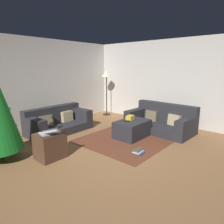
{
  "coord_description": "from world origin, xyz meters",
  "views": [
    {
      "loc": [
        -2.85,
        -2.5,
        1.8
      ],
      "look_at": [
        0.63,
        0.54,
        0.75
      ],
      "focal_mm": 32.49,
      "sensor_mm": 36.0,
      "label": 1
    }
  ],
  "objects_px": {
    "ottoman": "(132,129)",
    "laptop": "(50,131)",
    "corner_lamp": "(106,77)",
    "couch_left": "(57,122)",
    "book_stack": "(138,152)",
    "gift_box": "(130,118)",
    "tv_remote": "(127,121)",
    "side_table": "(50,146)",
    "couch_right": "(161,121)"
  },
  "relations": [
    {
      "from": "ottoman",
      "to": "laptop",
      "type": "relative_size",
      "value": 1.81
    },
    {
      "from": "laptop",
      "to": "corner_lamp",
      "type": "height_order",
      "value": "corner_lamp"
    },
    {
      "from": "couch_left",
      "to": "book_stack",
      "type": "height_order",
      "value": "couch_left"
    },
    {
      "from": "gift_box",
      "to": "book_stack",
      "type": "xyz_separation_m",
      "value": [
        -0.79,
        -0.8,
        -0.44
      ]
    },
    {
      "from": "book_stack",
      "to": "laptop",
      "type": "bearing_deg",
      "value": 139.53
    },
    {
      "from": "ottoman",
      "to": "corner_lamp",
      "type": "height_order",
      "value": "corner_lamp"
    },
    {
      "from": "couch_left",
      "to": "tv_remote",
      "type": "bearing_deg",
      "value": 114.88
    },
    {
      "from": "tv_remote",
      "to": "side_table",
      "type": "height_order",
      "value": "side_table"
    },
    {
      "from": "couch_right",
      "to": "book_stack",
      "type": "distance_m",
      "value": 1.83
    },
    {
      "from": "couch_left",
      "to": "couch_right",
      "type": "relative_size",
      "value": 0.95
    },
    {
      "from": "laptop",
      "to": "corner_lamp",
      "type": "bearing_deg",
      "value": 26.42
    },
    {
      "from": "tv_remote",
      "to": "side_table",
      "type": "distance_m",
      "value": 2.01
    },
    {
      "from": "couch_right",
      "to": "corner_lamp",
      "type": "height_order",
      "value": "corner_lamp"
    },
    {
      "from": "couch_right",
      "to": "book_stack",
      "type": "xyz_separation_m",
      "value": [
        -1.77,
        -0.4,
        -0.23
      ]
    },
    {
      "from": "book_stack",
      "to": "side_table",
      "type": "bearing_deg",
      "value": 137.57
    },
    {
      "from": "gift_box",
      "to": "side_table",
      "type": "xyz_separation_m",
      "value": [
        -2.11,
        0.41,
        -0.23
      ]
    },
    {
      "from": "couch_left",
      "to": "couch_right",
      "type": "xyz_separation_m",
      "value": [
        2.0,
        -2.15,
        0.01
      ]
    },
    {
      "from": "ottoman",
      "to": "corner_lamp",
      "type": "relative_size",
      "value": 0.54
    },
    {
      "from": "laptop",
      "to": "tv_remote",
      "type": "bearing_deg",
      "value": -10.26
    },
    {
      "from": "gift_box",
      "to": "book_stack",
      "type": "bearing_deg",
      "value": -134.74
    },
    {
      "from": "couch_left",
      "to": "side_table",
      "type": "bearing_deg",
      "value": 49.82
    },
    {
      "from": "ottoman",
      "to": "gift_box",
      "type": "xyz_separation_m",
      "value": [
        0.03,
        0.09,
        0.28
      ]
    },
    {
      "from": "gift_box",
      "to": "couch_right",
      "type": "bearing_deg",
      "value": -22.02
    },
    {
      "from": "side_table",
      "to": "laptop",
      "type": "bearing_deg",
      "value": -102.79
    },
    {
      "from": "book_stack",
      "to": "gift_box",
      "type": "bearing_deg",
      "value": 45.26
    },
    {
      "from": "book_stack",
      "to": "couch_left",
      "type": "bearing_deg",
      "value": 95.27
    },
    {
      "from": "couch_left",
      "to": "gift_box",
      "type": "relative_size",
      "value": 8.55
    },
    {
      "from": "tv_remote",
      "to": "side_table",
      "type": "relative_size",
      "value": 0.31
    },
    {
      "from": "side_table",
      "to": "book_stack",
      "type": "distance_m",
      "value": 1.8
    },
    {
      "from": "couch_right",
      "to": "side_table",
      "type": "height_order",
      "value": "couch_right"
    },
    {
      "from": "corner_lamp",
      "to": "ottoman",
      "type": "bearing_deg",
      "value": -122.57
    },
    {
      "from": "couch_left",
      "to": "laptop",
      "type": "distance_m",
      "value": 1.82
    },
    {
      "from": "ottoman",
      "to": "tv_remote",
      "type": "relative_size",
      "value": 5.65
    },
    {
      "from": "corner_lamp",
      "to": "book_stack",
      "type": "bearing_deg",
      "value": -126.78
    },
    {
      "from": "couch_left",
      "to": "ottoman",
      "type": "height_order",
      "value": "couch_left"
    },
    {
      "from": "couch_left",
      "to": "side_table",
      "type": "distance_m",
      "value": 1.73
    },
    {
      "from": "couch_left",
      "to": "book_stack",
      "type": "xyz_separation_m",
      "value": [
        0.24,
        -2.55,
        -0.23
      ]
    },
    {
      "from": "tv_remote",
      "to": "ottoman",
      "type": "bearing_deg",
      "value": -51.87
    },
    {
      "from": "ottoman",
      "to": "book_stack",
      "type": "distance_m",
      "value": 1.05
    },
    {
      "from": "gift_box",
      "to": "corner_lamp",
      "type": "bearing_deg",
      "value": 56.83
    },
    {
      "from": "laptop",
      "to": "corner_lamp",
      "type": "xyz_separation_m",
      "value": [
        3.48,
        1.73,
        0.84
      ]
    },
    {
      "from": "gift_box",
      "to": "side_table",
      "type": "distance_m",
      "value": 2.17
    },
    {
      "from": "tv_remote",
      "to": "book_stack",
      "type": "height_order",
      "value": "tv_remote"
    },
    {
      "from": "gift_box",
      "to": "tv_remote",
      "type": "relative_size",
      "value": 1.29
    },
    {
      "from": "couch_left",
      "to": "tv_remote",
      "type": "height_order",
      "value": "couch_left"
    },
    {
      "from": "book_stack",
      "to": "ottoman",
      "type": "bearing_deg",
      "value": 42.78
    },
    {
      "from": "couch_left",
      "to": "book_stack",
      "type": "relative_size",
      "value": 6.49
    },
    {
      "from": "couch_left",
      "to": "corner_lamp",
      "type": "height_order",
      "value": "corner_lamp"
    },
    {
      "from": "ottoman",
      "to": "tv_remote",
      "type": "bearing_deg",
      "value": 149.45
    },
    {
      "from": "couch_left",
      "to": "tv_remote",
      "type": "xyz_separation_m",
      "value": [
        0.87,
        -1.77,
        0.17
      ]
    }
  ]
}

